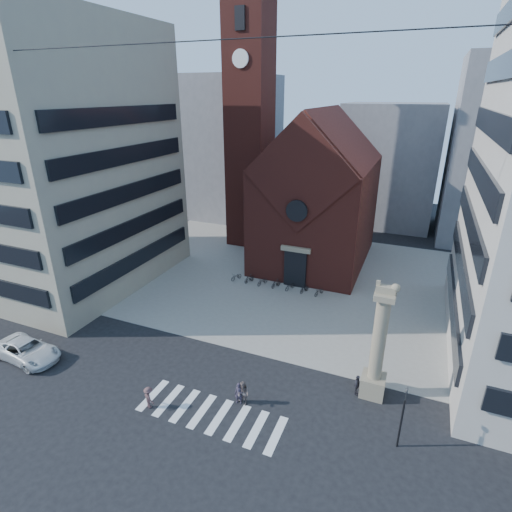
# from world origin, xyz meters

# --- Properties ---
(ground) EXTENTS (120.00, 120.00, 0.00)m
(ground) POSITION_xyz_m (0.00, 0.00, 0.00)
(ground) COLOR black
(ground) RESTS_ON ground
(piazza) EXTENTS (46.00, 30.00, 0.05)m
(piazza) POSITION_xyz_m (0.00, 19.00, 0.03)
(piazza) COLOR gray
(piazza) RESTS_ON ground
(zebra_crossing) EXTENTS (10.20, 3.20, 0.01)m
(zebra_crossing) POSITION_xyz_m (0.55, -3.00, 0.01)
(zebra_crossing) COLOR white
(zebra_crossing) RESTS_ON ground
(church) EXTENTS (12.00, 16.65, 18.00)m
(church) POSITION_xyz_m (0.00, 25.04, 7.98)
(church) COLOR maroon
(church) RESTS_ON ground
(campanile) EXTENTS (5.50, 5.50, 31.20)m
(campanile) POSITION_xyz_m (-10.00, 28.00, 15.74)
(campanile) COLOR maroon
(campanile) RESTS_ON ground
(building_left) EXTENTS (18.00, 20.00, 26.00)m
(building_left) POSITION_xyz_m (-24.00, 10.00, 13.00)
(building_left) COLOR tan
(building_left) RESTS_ON ground
(bg_block_left) EXTENTS (16.00, 14.00, 22.00)m
(bg_block_left) POSITION_xyz_m (-20.00, 40.00, 11.00)
(bg_block_left) COLOR gray
(bg_block_left) RESTS_ON ground
(bg_block_mid) EXTENTS (14.00, 12.00, 18.00)m
(bg_block_mid) POSITION_xyz_m (6.00, 45.00, 9.00)
(bg_block_mid) COLOR gray
(bg_block_mid) RESTS_ON ground
(lion_column) EXTENTS (1.63, 1.60, 8.68)m
(lion_column) POSITION_xyz_m (10.01, 3.00, 3.46)
(lion_column) COLOR gray
(lion_column) RESTS_ON ground
(traffic_light) EXTENTS (0.13, 0.16, 4.30)m
(traffic_light) POSITION_xyz_m (12.00, -1.00, 2.29)
(traffic_light) COLOR black
(traffic_light) RESTS_ON ground
(white_car) EXTENTS (5.85, 3.05, 1.58)m
(white_car) POSITION_xyz_m (-15.50, -3.36, 0.79)
(white_car) COLOR silver
(white_car) RESTS_ON ground
(pedestrian_0) EXTENTS (0.61, 0.43, 1.59)m
(pedestrian_0) POSITION_xyz_m (1.84, -1.37, 0.79)
(pedestrian_0) COLOR #302939
(pedestrian_0) RESTS_ON ground
(pedestrian_1) EXTENTS (1.05, 0.93, 1.79)m
(pedestrian_1) POSITION_xyz_m (2.16, -1.35, 0.90)
(pedestrian_1) COLOR #645450
(pedestrian_1) RESTS_ON ground
(pedestrian_2) EXTENTS (0.40, 0.91, 1.55)m
(pedestrian_2) POSITION_xyz_m (9.00, 2.54, 0.77)
(pedestrian_2) COLOR #2C2A33
(pedestrian_2) RESTS_ON ground
(pedestrian_3) EXTENTS (1.18, 0.96, 1.59)m
(pedestrian_3) POSITION_xyz_m (-3.50, -4.00, 0.80)
(pedestrian_3) COLOR brown
(pedestrian_3) RESTS_ON ground
(scooter_0) EXTENTS (1.05, 1.62, 0.80)m
(scooter_0) POSITION_xyz_m (-6.44, 15.80, 0.45)
(scooter_0) COLOR black
(scooter_0) RESTS_ON piazza
(scooter_1) EXTENTS (0.93, 1.53, 0.89)m
(scooter_1) POSITION_xyz_m (-4.87, 15.80, 0.50)
(scooter_1) COLOR black
(scooter_1) RESTS_ON piazza
(scooter_2) EXTENTS (1.05, 1.62, 0.80)m
(scooter_2) POSITION_xyz_m (-3.30, 15.80, 0.45)
(scooter_2) COLOR black
(scooter_2) RESTS_ON piazza
(scooter_3) EXTENTS (0.93, 1.53, 0.89)m
(scooter_3) POSITION_xyz_m (-1.73, 15.80, 0.50)
(scooter_3) COLOR black
(scooter_3) RESTS_ON piazza
(scooter_4) EXTENTS (1.05, 1.62, 0.80)m
(scooter_4) POSITION_xyz_m (-0.16, 15.80, 0.45)
(scooter_4) COLOR black
(scooter_4) RESTS_ON piazza
(scooter_5) EXTENTS (0.93, 1.53, 0.89)m
(scooter_5) POSITION_xyz_m (1.41, 15.80, 0.50)
(scooter_5) COLOR black
(scooter_5) RESTS_ON piazza
(scooter_6) EXTENTS (1.05, 1.62, 0.80)m
(scooter_6) POSITION_xyz_m (2.99, 15.80, 0.45)
(scooter_6) COLOR black
(scooter_6) RESTS_ON piazza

